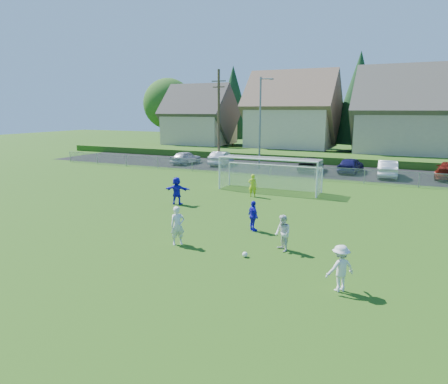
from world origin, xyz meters
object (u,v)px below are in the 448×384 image
at_px(player_white_b, 283,233).
at_px(car_f, 387,169).
at_px(car_a, 186,158).
at_px(goalkeeper, 253,185).
at_px(player_white_a, 178,226).
at_px(player_blue_b, 177,191).
at_px(car_e, 351,165).
at_px(player_blue_a, 253,216).
at_px(car_b, 221,158).
at_px(soccer_goal, 270,169).
at_px(soccer_ball, 245,254).
at_px(car_d, 311,164).
at_px(player_white_c, 340,268).

xyz_separation_m(player_white_b, car_f, (2.87, 22.27, -0.03)).
bearing_deg(car_f, car_a, -3.97).
bearing_deg(player_white_b, goalkeeper, 164.15).
bearing_deg(goalkeeper, player_white_a, 77.55).
distance_m(player_blue_b, car_e, 19.71).
bearing_deg(player_blue_a, player_blue_b, 14.75).
height_order(car_b, soccer_goal, soccer_goal).
bearing_deg(car_e, soccer_ball, 94.67).
xyz_separation_m(player_white_b, player_blue_b, (-8.57, 5.44, 0.09)).
distance_m(car_d, soccer_goal, 10.68).
xyz_separation_m(soccer_ball, car_f, (4.03, 23.62, 0.65)).
bearing_deg(car_f, car_e, -22.45).
distance_m(soccer_ball, car_f, 23.97).
bearing_deg(soccer_ball, player_white_c, -20.89).
distance_m(player_white_a, soccer_goal, 13.26).
height_order(player_white_b, car_d, player_white_b).
height_order(car_d, soccer_goal, soccer_goal).
height_order(player_blue_b, car_d, player_blue_b).
bearing_deg(soccer_ball, car_a, 125.19).
relative_size(player_blue_b, car_d, 0.37).
bearing_deg(player_white_b, player_blue_b, -166.02).
relative_size(player_white_a, car_d, 0.37).
bearing_deg(player_white_a, player_white_c, -58.09).
xyz_separation_m(player_blue_a, car_f, (5.03, 20.11, -0.00)).
height_order(player_blue_a, car_d, player_blue_a).
relative_size(soccer_ball, soccer_goal, 0.03).
height_order(player_blue_b, car_e, player_blue_b).
height_order(player_blue_b, car_b, player_blue_b).
height_order(player_white_a, car_e, player_white_a).
xyz_separation_m(player_blue_a, car_a, (-15.69, 20.15, -0.06)).
xyz_separation_m(soccer_ball, soccer_goal, (-3.46, 13.42, 1.52)).
relative_size(goalkeeper, car_e, 0.36).
xyz_separation_m(player_white_c, car_e, (-3.25, 26.25, -0.06)).
distance_m(player_blue_b, car_f, 20.36).
bearing_deg(car_d, car_b, -5.21).
bearing_deg(car_b, car_e, 173.72).
bearing_deg(player_blue_b, player_white_b, 135.79).
bearing_deg(player_blue_a, car_b, -18.99).
bearing_deg(player_white_c, soccer_goal, -107.66).
xyz_separation_m(player_white_a, player_white_c, (7.29, -1.71, -0.08)).
distance_m(car_b, car_f, 16.83).
bearing_deg(player_white_c, player_white_b, -89.61).
height_order(player_white_a, car_f, player_white_a).
bearing_deg(car_b, player_white_c, 115.80).
bearing_deg(car_e, player_blue_b, 71.94).
bearing_deg(soccer_goal, soccer_ball, -75.55).
bearing_deg(soccer_goal, car_f, 53.70).
xyz_separation_m(player_white_b, soccer_goal, (-4.62, 12.07, 0.84)).
bearing_deg(soccer_ball, car_d, 96.91).
relative_size(car_f, soccer_goal, 0.62).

